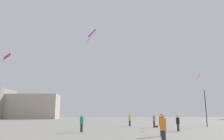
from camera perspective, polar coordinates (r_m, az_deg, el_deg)
name	(u,v)px	position (r m, az deg, el deg)	size (l,w,h in m)	color
person_in_grey	(154,120)	(32.27, 10.75, -12.57)	(0.38, 0.38, 1.77)	#2D2D33
person_in_red	(162,124)	(19.45, 12.60, -13.34)	(0.40, 0.40, 1.82)	#2D2D33
person_in_orange	(163,128)	(14.11, 13.00, -14.19)	(0.40, 0.40, 1.82)	#2D2D33
person_in_yellow	(130,119)	(35.35, 4.56, -12.53)	(0.40, 0.40, 1.84)	#2D2D33
person_in_teal	(82,122)	(23.84, -7.80, -13.17)	(0.38, 0.38, 1.76)	#2D2D33
person_in_black	(178,123)	(25.59, 16.55, -12.80)	(0.36, 0.36, 1.66)	#2D2D33
kite_magenta_delta	(92,35)	(18.07, -5.03, 9.02)	(5.31, 3.66, 7.23)	#D12899
kite_crimson_delta	(8,57)	(29.22, -25.17, 2.92)	(10.19, 2.42, 7.68)	red
kite_violet_delta	(198,76)	(34.97, 21.17, -1.39)	(7.28, 1.12, 6.55)	purple
building_centre_hall	(25,107)	(97.35, -21.54, -8.75)	(27.09, 10.22, 9.71)	#B2A893
lamppost_east	(205,101)	(35.54, 22.81, -7.38)	(0.36, 0.36, 5.58)	#2D2D30
handbag_beside_flyer	(157,127)	(32.46, 11.40, -14.03)	(0.32, 0.14, 0.24)	black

